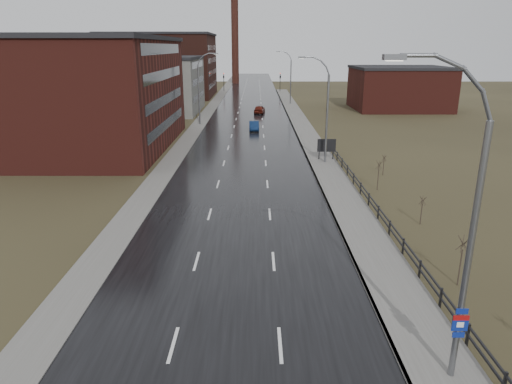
{
  "coord_description": "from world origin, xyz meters",
  "views": [
    {
      "loc": [
        1.28,
        -12.65,
        12.27
      ],
      "look_at": [
        1.25,
        16.36,
        3.0
      ],
      "focal_mm": 32.0,
      "sensor_mm": 36.0,
      "label": 1
    }
  ],
  "objects_px": {
    "car_near": "(254,126)",
    "billboard": "(326,146)",
    "car_far": "(259,110)",
    "streetlight_main": "(463,234)"
  },
  "relations": [
    {
      "from": "car_near",
      "to": "car_far",
      "type": "relative_size",
      "value": 0.92
    },
    {
      "from": "billboard",
      "to": "streetlight_main",
      "type": "bearing_deg",
      "value": -91.02
    },
    {
      "from": "streetlight_main",
      "to": "car_near",
      "type": "distance_m",
      "value": 55.47
    },
    {
      "from": "car_far",
      "to": "streetlight_main",
      "type": "bearing_deg",
      "value": 102.05
    },
    {
      "from": "car_far",
      "to": "billboard",
      "type": "bearing_deg",
      "value": 107.69
    },
    {
      "from": "billboard",
      "to": "car_far",
      "type": "distance_m",
      "value": 38.67
    },
    {
      "from": "car_near",
      "to": "billboard",
      "type": "bearing_deg",
      "value": -68.77
    },
    {
      "from": "car_near",
      "to": "car_far",
      "type": "xyz_separation_m",
      "value": [
        0.94,
        18.62,
        0.09
      ]
    },
    {
      "from": "car_far",
      "to": "car_near",
      "type": "bearing_deg",
      "value": 93.98
    },
    {
      "from": "streetlight_main",
      "to": "billboard",
      "type": "relative_size",
      "value": 4.84
    }
  ]
}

